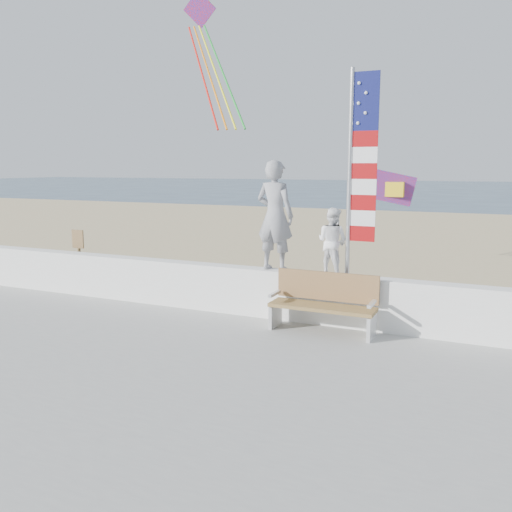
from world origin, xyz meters
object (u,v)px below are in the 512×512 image
Objects in this scene: flag at (357,165)px; adult at (275,216)px; bench at (324,302)px; child at (332,242)px.

adult is at bearing 179.99° from flag.
adult is 1.75m from flag.
adult reaches higher than bench.
child is (1.09, 0.00, -0.41)m from adult.
bench is 0.51× the size of flag.
adult is 1.16m from child.
child is 0.34× the size of flag.
flag is at bearing -162.47° from child.
adult is 0.57× the size of flag.
bench is at bearing 165.71° from adult.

